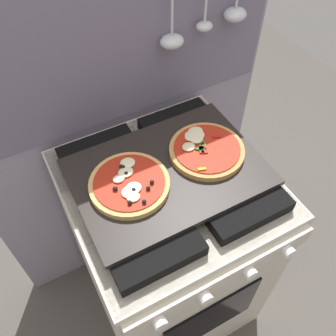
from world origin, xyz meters
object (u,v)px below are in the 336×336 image
object	(u,v)px
stove	(168,248)
baking_tray	(168,172)
pizza_right	(206,149)
pizza_left	(130,184)

from	to	relation	value
stove	baking_tray	bearing A→B (deg)	90.00
stove	baking_tray	xyz separation A→B (m)	(0.00, 0.00, 0.46)
pizza_right	baking_tray	bearing A→B (deg)	-175.65
stove	pizza_left	distance (m)	0.49
stove	pizza_right	xyz separation A→B (m)	(0.13, 0.01, 0.48)
stove	pizza_left	world-z (taller)	pizza_left
pizza_left	pizza_right	xyz separation A→B (m)	(0.25, 0.01, -0.00)
baking_tray	pizza_left	xyz separation A→B (m)	(-0.12, -0.00, 0.02)
pizza_right	pizza_left	bearing A→B (deg)	-177.42
stove	pizza_left	bearing A→B (deg)	179.86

